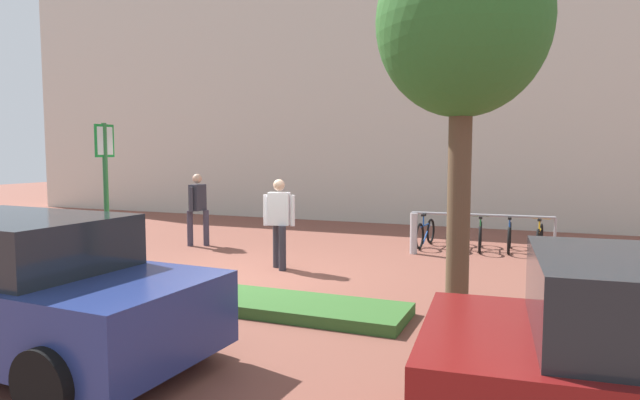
% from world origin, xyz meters
% --- Properties ---
extents(ground_plane, '(60.00, 60.00, 0.00)m').
position_xyz_m(ground_plane, '(0.00, 0.00, 0.00)').
color(ground_plane, brown).
extents(building_facade, '(28.00, 1.20, 10.00)m').
position_xyz_m(building_facade, '(0.00, 8.63, 5.00)').
color(building_facade, beige).
rests_on(building_facade, ground).
extents(planter_strip, '(7.00, 1.10, 0.16)m').
position_xyz_m(planter_strip, '(-0.20, -1.74, 0.08)').
color(planter_strip, '#336028').
rests_on(planter_strip, ground).
extents(tree_sidewalk, '(2.06, 2.06, 4.91)m').
position_xyz_m(tree_sidewalk, '(3.93, -1.74, 3.72)').
color(tree_sidewalk, brown).
rests_on(tree_sidewalk, ground).
extents(parking_sign_post, '(0.08, 0.36, 2.69)m').
position_xyz_m(parking_sign_post, '(-1.59, -1.74, 1.74)').
color(parking_sign_post, '#2D7238').
rests_on(parking_sign_post, ground).
extents(bike_at_sign, '(1.64, 0.55, 0.86)m').
position_xyz_m(bike_at_sign, '(-1.49, -1.69, 0.35)').
color(bike_at_sign, black).
rests_on(bike_at_sign, ground).
extents(bike_rack_cluster, '(3.21, 1.65, 0.83)m').
position_xyz_m(bike_rack_cluster, '(3.60, 4.36, 0.35)').
color(bike_rack_cluster, '#99999E').
rests_on(bike_rack_cluster, ground).
extents(bollard_steel, '(0.16, 0.16, 0.90)m').
position_xyz_m(bollard_steel, '(2.29, 3.27, 0.45)').
color(bollard_steel, '#ADADB2').
rests_on(bollard_steel, ground).
extents(person_casual_tan, '(0.60, 0.36, 1.72)m').
position_xyz_m(person_casual_tan, '(0.26, 0.74, 0.98)').
color(person_casual_tan, '#2D2D38').
rests_on(person_casual_tan, ground).
extents(person_suited_dark, '(0.47, 0.61, 1.72)m').
position_xyz_m(person_suited_dark, '(-2.70, 2.35, 0.98)').
color(person_suited_dark, '#383342').
rests_on(person_suited_dark, ground).
extents(car_navy_sedan, '(4.38, 2.18, 1.54)m').
position_xyz_m(car_navy_sedan, '(-0.34, -4.37, 0.76)').
color(car_navy_sedan, navy).
rests_on(car_navy_sedan, ground).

